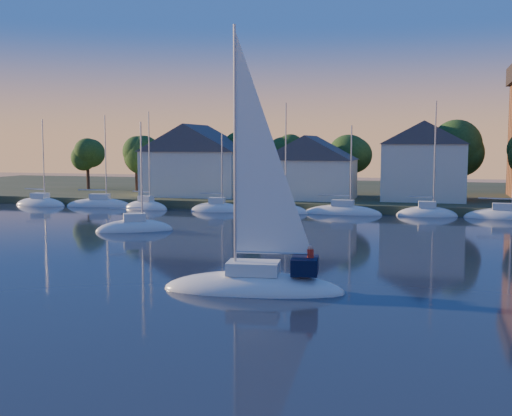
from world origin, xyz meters
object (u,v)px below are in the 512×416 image
at_px(clubhouse_east, 424,160).
at_px(drifting_sailboat_left, 135,230).
at_px(clubhouse_west, 196,159).
at_px(hero_sailboat, 256,280).
at_px(clubhouse_centre, 310,167).

height_order(clubhouse_east, drifting_sailboat_left, clubhouse_east).
bearing_deg(clubhouse_west, drifting_sailboat_left, -80.36).
bearing_deg(clubhouse_west, clubhouse_east, 1.91).
relative_size(clubhouse_west, drifting_sailboat_left, 1.22).
height_order(clubhouse_west, clubhouse_east, clubhouse_east).
bearing_deg(hero_sailboat, clubhouse_east, -106.53).
relative_size(hero_sailboat, drifting_sailboat_left, 1.38).
xyz_separation_m(clubhouse_west, hero_sailboat, (22.22, -48.48, -5.30)).
bearing_deg(hero_sailboat, clubhouse_centre, -90.13).
bearing_deg(clubhouse_centre, clubhouse_west, 176.42).
height_order(clubhouse_centre, hero_sailboat, hero_sailboat).
height_order(clubhouse_west, clubhouse_centre, clubhouse_west).
bearing_deg(drifting_sailboat_left, clubhouse_centre, 37.66).
bearing_deg(drifting_sailboat_left, clubhouse_west, 69.74).
distance_m(clubhouse_west, clubhouse_east, 30.02).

